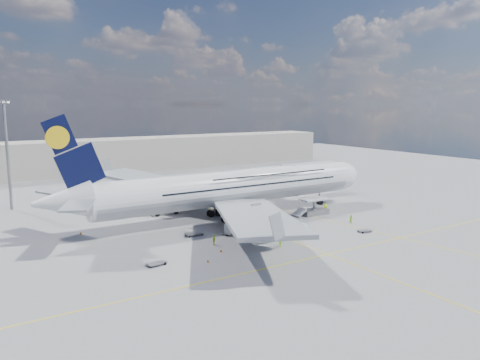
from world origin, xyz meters
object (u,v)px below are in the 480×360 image
dolly_row_c (240,229)px  crew_van (324,208)px  airliner (234,187)px  crew_wing (214,240)px  baggage_tug (250,236)px  crew_nose (326,207)px  catering_truck_inner (164,206)px  crew_loader (351,219)px  cone_nose (314,199)px  light_mast (7,154)px  cone_wing_right_outer (208,261)px  cone_wing_left_outer (124,212)px  service_van (295,224)px  cone_wing_right_inner (221,251)px  dolly_nose_near (275,218)px  crew_tug (281,243)px  cargo_loader (313,209)px  dolly_row_a (194,234)px  dolly_row_b (232,228)px  cone_wing_left_inner (154,214)px  catering_truck_outer (91,195)px  cone_tail (81,233)px  dolly_nose_far (364,231)px  jet_bridge (306,171)px

dolly_row_c → crew_van: size_ratio=1.77×
crew_van → airliner: bearing=64.8°
dolly_row_c → crew_wing: bearing=-171.4°
baggage_tug → crew_nose: crew_nose is taller
catering_truck_inner → crew_loader: 41.14m
crew_van → cone_nose: (6.34, 10.63, -0.57)m
light_mast → baggage_tug: size_ratio=9.37×
crew_nose → cone_wing_right_outer: (-40.86, -17.35, -0.67)m
crew_nose → cone_wing_left_outer: (-40.78, 22.84, -0.67)m
service_van → cone_nose: (21.65, 18.81, -0.47)m
cone_wing_right_inner → crew_loader: bearing=3.0°
dolly_nose_near → crew_tug: size_ratio=1.85×
crew_nose → crew_tug: bearing=167.8°
cargo_loader → crew_wing: (-30.22, -8.26, -0.31)m
dolly_nose_near → crew_loader: crew_loader is taller
cargo_loader → dolly_row_a: cargo_loader is taller
airliner → dolly_row_c: airliner is taller
crew_tug → dolly_row_a: bearing=126.3°
dolly_row_c → catering_truck_inner: size_ratio=0.45×
baggage_tug → cone_nose: 39.81m
dolly_row_b → dolly_nose_near: dolly_row_b is taller
cone_wing_left_outer → dolly_row_c: bearing=-62.5°
light_mast → crew_nose: bearing=-33.1°
cone_wing_left_inner → airliner: bearing=-39.0°
dolly_nose_near → service_van: 6.24m
dolly_row_c → cone_wing_right_outer: size_ratio=6.23×
catering_truck_outer → dolly_nose_near: bearing=-45.8°
cone_wing_left_inner → dolly_row_c: bearing=-66.3°
crew_nose → crew_wing: (-35.55, -9.81, 0.03)m
catering_truck_outer → cone_wing_left_inner: 22.93m
crew_loader → cargo_loader: bearing=125.1°
dolly_row_a → cone_wing_right_inner: bearing=-92.6°
service_van → cone_wing_left_inner: 32.25m
light_mast → cone_nose: (67.47, -30.38, -12.90)m
cargo_loader → catering_truck_inner: catering_truck_inner is taller
cargo_loader → cone_wing_right_outer: (-35.53, -15.80, -1.01)m
crew_loader → cone_wing_right_inner: 32.20m
cargo_loader → dolly_row_a: (-30.44, -0.98, -0.87)m
cone_nose → cone_wing_right_inner: cone_nose is taller
cargo_loader → cone_tail: bearing=166.8°
cone_wing_right_inner → cone_wing_right_outer: 5.52m
airliner → crew_wing: bearing=-131.6°
light_mast → dolly_row_b: bearing=-54.6°
dolly_row_a → catering_truck_outer: size_ratio=0.47×
crew_nose → cone_tail: 54.60m
dolly_row_c → dolly_nose_far: 24.17m
light_mast → dolly_row_a: light_mast is taller
jet_bridge → dolly_nose_near: bearing=-142.3°
crew_tug → cone_wing_right_outer: crew_tug is taller
catering_truck_outer → service_van: catering_truck_outer is taller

